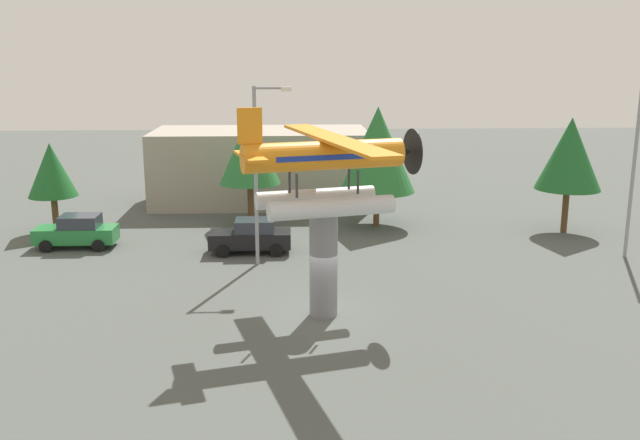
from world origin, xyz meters
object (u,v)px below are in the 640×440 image
tree_far_east (570,154)px  display_pedestal (324,264)px  streetlight_primary (259,164)px  floatplane_monument (327,168)px  streetlight_secondary (638,159)px  tree_center_back (378,149)px  car_mid_black (251,236)px  car_near_green (77,231)px  tree_east (249,150)px  storefront_building (261,166)px  tree_west (51,170)px

tree_far_east → display_pedestal: bearing=-139.2°
display_pedestal → streetlight_primary: size_ratio=0.49×
floatplane_monument → streetlight_primary: streetlight_primary is taller
streetlight_primary → streetlight_secondary: (18.65, 0.45, 0.07)m
display_pedestal → tree_center_back: size_ratio=0.59×
car_mid_black → car_near_green: bearing=-8.5°
floatplane_monument → car_near_green: bearing=125.4°
display_pedestal → car_near_green: display_pedestal is taller
streetlight_primary → display_pedestal: bearing=-68.9°
streetlight_secondary → tree_far_east: size_ratio=1.32×
tree_east → storefront_building: bearing=86.9°
car_near_green → tree_center_back: bearing=-166.2°
tree_west → tree_center_back: (18.70, 0.65, 0.99)m
streetlight_primary → storefront_building: 15.19m
display_pedestal → tree_east: tree_east is taller
streetlight_secondary → tree_far_east: (-1.36, 5.12, -0.47)m
streetlight_primary → tree_west: streetlight_primary is taller
storefront_building → tree_west: (-11.57, -8.07, 1.12)m
display_pedestal → streetlight_secondary: size_ratio=0.48×
tree_west → car_mid_black: bearing=-22.6°
display_pedestal → tree_far_east: bearing=40.8°
streetlight_primary → tree_west: bearing=150.2°
tree_west → tree_far_east: size_ratio=0.78×
car_near_green → tree_far_east: 27.49m
streetlight_primary → tree_center_back: 10.05m
car_mid_black → tree_far_east: (17.87, 3.46, 3.68)m
display_pedestal → streetlight_secondary: streetlight_secondary is taller
floatplane_monument → storefront_building: 22.47m
tree_center_back → tree_far_east: size_ratio=1.07×
car_near_green → streetlight_secondary: (28.53, -3.05, 4.15)m
display_pedestal → car_mid_black: 9.78m
display_pedestal → tree_center_back: bearing=75.0°
tree_east → car_mid_black: bearing=-86.9°
car_near_green → storefront_building: 14.90m
car_near_green → storefront_building: (9.36, 11.48, 1.62)m
storefront_building → tree_east: bearing=-93.1°
floatplane_monument → streetlight_secondary: 17.50m
tree_east → tree_center_back: (7.52, -0.40, 0.05)m
storefront_building → tree_center_back: bearing=-46.1°
display_pedestal → tree_west: tree_west is taller
display_pedestal → streetlight_secondary: bearing=25.1°
car_near_green → storefront_building: bearing=-129.2°
car_near_green → car_mid_black: 9.40m
car_near_green → car_mid_black: size_ratio=1.00×
storefront_building → car_mid_black: bearing=-90.3°
streetlight_primary → streetlight_secondary: streetlight_secondary is taller
tree_west → tree_far_east: 29.42m
tree_center_back → streetlight_secondary: bearing=-30.6°
tree_east → tree_west: bearing=-174.6°
streetlight_secondary → tree_west: (-30.73, 6.46, -1.41)m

